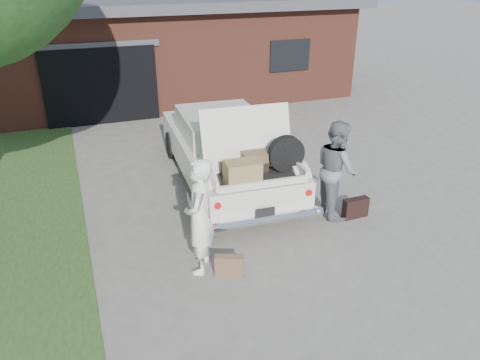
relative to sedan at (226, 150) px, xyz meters
name	(u,v)px	position (x,y,z in m)	size (l,w,h in m)	color
ground	(253,255)	(-0.51, -2.83, -0.75)	(90.00, 90.00, 0.00)	gray
house	(160,43)	(0.47, 8.64, 0.92)	(12.80, 7.80, 3.30)	brown
sedan	(226,150)	(0.00, 0.00, 0.00)	(2.25, 5.17, 2.06)	silver
woman_left	(200,217)	(-1.40, -2.88, 0.17)	(0.67, 0.44, 1.84)	white
woman_right	(336,169)	(1.46, -2.02, 0.16)	(0.89, 0.69, 1.82)	slate
suitcase_left	(229,266)	(-1.05, -3.19, -0.58)	(0.44, 0.14, 0.34)	brown
suitcase_right	(355,208)	(1.76, -2.32, -0.56)	(0.50, 0.16, 0.38)	black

